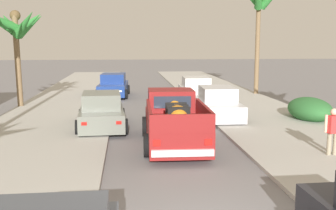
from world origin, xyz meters
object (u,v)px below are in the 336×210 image
(pedestrian, at_px, (333,130))
(car_right_near, at_px, (113,86))
(car_right_mid, at_px, (102,112))
(palm_tree_right_fore, at_px, (16,27))
(hedge_bush, at_px, (310,109))
(car_left_far, at_px, (196,90))
(palm_tree_left_fore, at_px, (259,2))
(pickup_truck, at_px, (174,122))
(car_right_far, at_px, (217,104))

(pedestrian, bearing_deg, car_right_near, 114.86)
(car_right_mid, relative_size, palm_tree_right_fore, 0.80)
(hedge_bush, bearing_deg, car_left_far, 122.75)
(palm_tree_right_fore, bearing_deg, car_left_far, 8.00)
(car_right_mid, xyz_separation_m, palm_tree_left_fore, (9.96, 9.98, 5.54))
(palm_tree_left_fore, bearing_deg, pedestrian, -99.52)
(car_right_near, relative_size, palm_tree_right_fore, 0.80)
(pickup_truck, distance_m, palm_tree_right_fore, 12.09)
(palm_tree_left_fore, relative_size, palm_tree_right_fore, 1.39)
(car_left_far, relative_size, hedge_bush, 1.54)
(car_right_near, relative_size, hedge_bush, 1.55)
(car_right_near, relative_size, car_right_mid, 1.00)
(palm_tree_left_fore, relative_size, pedestrian, 4.71)
(palm_tree_right_fore, bearing_deg, pedestrian, -42.16)
(car_left_far, xyz_separation_m, palm_tree_left_fore, (4.71, 2.76, 5.54))
(palm_tree_right_fore, height_order, pedestrian, palm_tree_right_fore)
(car_right_far, relative_size, hedge_bush, 1.54)
(car_left_far, relative_size, palm_tree_left_fore, 0.58)
(car_right_mid, xyz_separation_m, pedestrian, (7.41, -5.24, 0.20))
(pickup_truck, bearing_deg, car_left_far, 76.01)
(car_left_far, xyz_separation_m, hedge_bush, (4.20, -6.52, -0.16))
(pickup_truck, xyz_separation_m, pedestrian, (4.69, -2.29, 0.10))
(car_right_far, height_order, palm_tree_left_fore, palm_tree_left_fore)
(car_right_far, distance_m, palm_tree_right_fore, 11.57)
(pickup_truck, height_order, pedestrian, pickup_truck)
(palm_tree_left_fore, bearing_deg, palm_tree_right_fore, -164.20)
(palm_tree_right_fore, bearing_deg, hedge_bush, -19.75)
(car_right_mid, height_order, hedge_bush, car_right_mid)
(car_right_near, bearing_deg, pedestrian, -65.14)
(pickup_truck, height_order, car_left_far, pickup_truck)
(car_left_far, distance_m, hedge_bush, 7.76)
(pickup_truck, xyz_separation_m, hedge_bush, (6.73, 3.64, -0.26))
(hedge_bush, height_order, pedestrian, pedestrian)
(hedge_bush, bearing_deg, car_right_far, 168.26)
(car_right_near, xyz_separation_m, pedestrian, (7.22, -15.59, 0.20))
(palm_tree_left_fore, bearing_deg, car_right_near, 177.84)
(pedestrian, bearing_deg, hedge_bush, 71.08)
(car_right_near, distance_m, car_left_far, 5.95)
(pickup_truck, distance_m, pedestrian, 5.23)
(car_right_far, bearing_deg, car_right_mid, -163.68)
(car_right_near, distance_m, hedge_bush, 13.38)
(palm_tree_left_fore, height_order, pedestrian, palm_tree_left_fore)
(pickup_truck, xyz_separation_m, car_right_mid, (-2.71, 2.95, -0.10))
(car_right_mid, bearing_deg, car_right_far, 16.32)
(palm_tree_left_fore, height_order, palm_tree_right_fore, palm_tree_left_fore)
(hedge_bush, relative_size, pedestrian, 1.76)
(car_right_mid, xyz_separation_m, palm_tree_right_fore, (-4.80, 5.80, 3.71))
(car_right_far, xyz_separation_m, hedge_bush, (4.14, -0.86, -0.16))
(car_right_near, height_order, palm_tree_right_fore, palm_tree_right_fore)
(palm_tree_left_fore, xyz_separation_m, palm_tree_right_fore, (-14.76, -4.18, -1.83))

